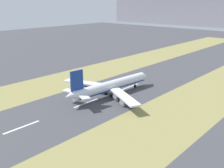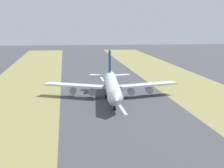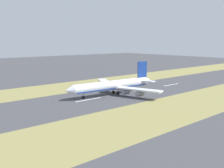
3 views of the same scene
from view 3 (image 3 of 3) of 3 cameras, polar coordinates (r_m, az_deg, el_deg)
ground_plane at (r=164.80m, az=-0.72°, el=-2.63°), size 800.00×800.00×0.00m
grass_median_west at (r=134.46m, az=11.77°, el=-5.65°), size 40.00×600.00×0.01m
grass_median_east at (r=200.72m, az=-9.02°, el=-0.54°), size 40.00×600.00×0.01m
centreline_dash_near at (r=211.14m, az=12.74°, el=-0.16°), size 1.20×18.00×0.01m
centreline_dash_mid at (r=180.99m, az=5.16°, el=-1.56°), size 1.20×18.00×0.01m
centreline_dash_far at (r=155.36m, az=-5.20°, el=-3.42°), size 1.20×18.00×0.01m
airplane_main_jet at (r=168.71m, az=0.52°, el=-0.26°), size 63.94×67.22×20.20m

